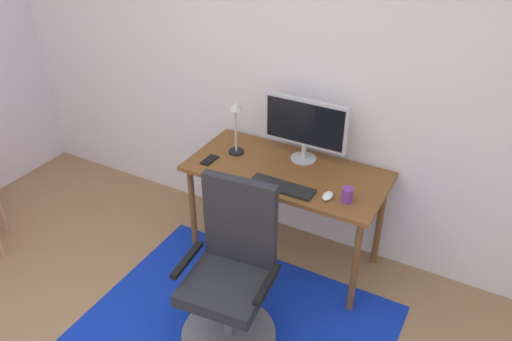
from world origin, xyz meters
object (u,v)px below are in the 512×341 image
(cell_phone, at_px, (209,160))
(desk_lamp, at_px, (236,121))
(monitor, at_px, (305,125))
(computer_mouse, at_px, (328,196))
(desk, at_px, (286,180))
(keyboard, at_px, (282,187))
(office_chair, at_px, (231,285))
(coffee_cup, at_px, (347,195))

(cell_phone, distance_m, desk_lamp, 0.33)
(monitor, relative_size, computer_mouse, 5.72)
(desk, height_order, monitor, monitor)
(computer_mouse, height_order, desk_lamp, desk_lamp)
(desk_lamp, bearing_deg, keyboard, -27.72)
(desk, height_order, cell_phone, cell_phone)
(keyboard, xyz_separation_m, office_chair, (-0.04, -0.58, -0.37))
(desk, height_order, desk_lamp, desk_lamp)
(computer_mouse, bearing_deg, desk, 153.67)
(computer_mouse, xyz_separation_m, cell_phone, (-0.89, 0.03, -0.01))
(desk, distance_m, cell_phone, 0.55)
(monitor, bearing_deg, cell_phone, -149.74)
(monitor, relative_size, desk_lamp, 1.51)
(desk, distance_m, computer_mouse, 0.42)
(desk, height_order, computer_mouse, computer_mouse)
(monitor, bearing_deg, office_chair, -90.76)
(coffee_cup, height_order, office_chair, office_chair)
(coffee_cup, distance_m, desk_lamp, 0.94)
(desk_lamp, bearing_deg, cell_phone, -119.36)
(monitor, distance_m, desk_lamp, 0.48)
(keyboard, bearing_deg, cell_phone, 173.60)
(computer_mouse, bearing_deg, keyboard, -173.66)
(coffee_cup, distance_m, office_chair, 0.88)
(monitor, height_order, office_chair, monitor)
(computer_mouse, xyz_separation_m, coffee_cup, (0.12, 0.02, 0.03))
(monitor, relative_size, keyboard, 1.38)
(keyboard, relative_size, office_chair, 0.41)
(computer_mouse, relative_size, desk_lamp, 0.26)
(monitor, bearing_deg, keyboard, -86.27)
(monitor, height_order, keyboard, monitor)
(desk_lamp, bearing_deg, desk, -5.53)
(coffee_cup, distance_m, cell_phone, 1.01)
(coffee_cup, height_order, cell_phone, coffee_cup)
(keyboard, distance_m, computer_mouse, 0.30)
(desk, height_order, office_chair, office_chair)
(computer_mouse, bearing_deg, monitor, 131.80)
(desk, distance_m, coffee_cup, 0.52)
(office_chair, bearing_deg, desk, 86.40)
(office_chair, bearing_deg, monitor, 83.54)
(keyboard, xyz_separation_m, computer_mouse, (0.30, 0.03, 0.01))
(coffee_cup, relative_size, office_chair, 0.09)
(desk, xyz_separation_m, desk_lamp, (-0.42, 0.04, 0.33))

